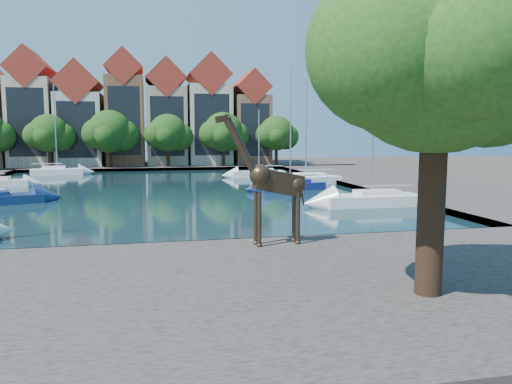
% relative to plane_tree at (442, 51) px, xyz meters
% --- Properties ---
extents(ground, '(160.00, 160.00, 0.00)m').
position_rel_plane_tree_xyz_m(ground, '(-7.62, 9.01, -7.67)').
color(ground, '#38332B').
rests_on(ground, ground).
extents(water_basin, '(38.00, 50.00, 0.08)m').
position_rel_plane_tree_xyz_m(water_basin, '(-7.62, 33.01, -7.63)').
color(water_basin, black).
rests_on(water_basin, ground).
extents(near_quay, '(50.00, 14.00, 0.50)m').
position_rel_plane_tree_xyz_m(near_quay, '(-7.62, 2.01, -7.42)').
color(near_quay, '#4C4642').
rests_on(near_quay, ground).
extents(far_quay, '(60.00, 16.00, 0.50)m').
position_rel_plane_tree_xyz_m(far_quay, '(-7.62, 65.01, -7.42)').
color(far_quay, '#4C4642').
rests_on(far_quay, ground).
extents(right_quay, '(14.00, 52.00, 0.50)m').
position_rel_plane_tree_xyz_m(right_quay, '(17.38, 33.01, -7.42)').
color(right_quay, '#4C4642').
rests_on(right_quay, ground).
extents(plane_tree, '(8.32, 6.40, 10.62)m').
position_rel_plane_tree_xyz_m(plane_tree, '(0.00, 0.00, 0.00)').
color(plane_tree, '#332114').
rests_on(plane_tree, near_quay).
extents(townhouse_west_mid, '(5.94, 9.18, 16.79)m').
position_rel_plane_tree_xyz_m(townhouse_west_mid, '(-24.62, 64.99, 0.56)').
color(townhouse_west_mid, beige).
rests_on(townhouse_west_mid, far_quay).
extents(townhouse_west_inner, '(6.43, 9.18, 15.15)m').
position_rel_plane_tree_xyz_m(townhouse_west_inner, '(-18.12, 64.99, -0.32)').
color(townhouse_west_inner, beige).
rests_on(townhouse_west_inner, far_quay).
extents(townhouse_center, '(5.44, 9.18, 16.93)m').
position_rel_plane_tree_xyz_m(townhouse_center, '(-11.62, 64.99, 0.69)').
color(townhouse_center, brown).
rests_on(townhouse_center, far_quay).
extents(townhouse_east_inner, '(5.94, 9.18, 15.79)m').
position_rel_plane_tree_xyz_m(townhouse_east_inner, '(-5.62, 64.99, 0.06)').
color(townhouse_east_inner, tan).
rests_on(townhouse_east_inner, far_quay).
extents(townhouse_east_mid, '(6.43, 9.18, 16.65)m').
position_rel_plane_tree_xyz_m(townhouse_east_mid, '(0.88, 64.99, 0.43)').
color(townhouse_east_mid, beige).
rests_on(townhouse_east_mid, far_quay).
extents(townhouse_east_end, '(5.44, 9.18, 14.43)m').
position_rel_plane_tree_xyz_m(townhouse_east_end, '(7.38, 64.99, -0.56)').
color(townhouse_east_end, brown).
rests_on(townhouse_east_end, far_quay).
extents(far_tree_west, '(6.76, 5.20, 7.36)m').
position_rel_plane_tree_xyz_m(far_tree_west, '(-21.52, 59.50, -2.60)').
color(far_tree_west, '#332114').
rests_on(far_tree_west, far_quay).
extents(far_tree_mid_west, '(7.80, 6.00, 8.00)m').
position_rel_plane_tree_xyz_m(far_tree_mid_west, '(-13.51, 59.50, -2.38)').
color(far_tree_mid_west, '#332114').
rests_on(far_tree_mid_west, far_quay).
extents(far_tree_mid_east, '(7.02, 5.40, 7.52)m').
position_rel_plane_tree_xyz_m(far_tree_mid_east, '(-5.52, 59.50, -2.54)').
color(far_tree_mid_east, '#332114').
rests_on(far_tree_mid_east, far_quay).
extents(far_tree_east, '(7.54, 5.80, 7.84)m').
position_rel_plane_tree_xyz_m(far_tree_east, '(2.49, 59.50, -2.43)').
color(far_tree_east, '#332114').
rests_on(far_tree_east, far_quay).
extents(far_tree_far_east, '(6.76, 5.20, 7.36)m').
position_rel_plane_tree_xyz_m(far_tree_far_east, '(10.48, 59.50, -2.60)').
color(far_tree_far_east, '#332114').
rests_on(far_tree_far_east, far_quay).
extents(giraffe_statue, '(3.92, 0.83, 5.60)m').
position_rel_plane_tree_xyz_m(giraffe_statue, '(-3.15, 7.48, -4.42)').
color(giraffe_statue, '#34251A').
rests_on(giraffe_statue, near_quay).
extents(sailboat_left_d, '(5.53, 1.97, 10.02)m').
position_rel_plane_tree_xyz_m(sailboat_left_d, '(-22.62, 39.34, -7.04)').
color(sailboat_left_d, silver).
rests_on(sailboat_left_d, water_basin).
extents(sailboat_left_e, '(6.33, 2.73, 11.19)m').
position_rel_plane_tree_xyz_m(sailboat_left_e, '(-19.62, 53.01, -6.98)').
color(sailboat_left_e, white).
rests_on(sailboat_left_e, water_basin).
extents(sailboat_right_a, '(7.19, 2.59, 12.09)m').
position_rel_plane_tree_xyz_m(sailboat_right_a, '(7.38, 19.99, -6.98)').
color(sailboat_right_a, silver).
rests_on(sailboat_right_a, water_basin).
extents(sailboat_right_b, '(6.69, 3.56, 11.07)m').
position_rel_plane_tree_xyz_m(sailboat_right_b, '(4.38, 30.86, -7.05)').
color(sailboat_right_b, navy).
rests_on(sailboat_right_b, water_basin).
extents(sailboat_right_c, '(7.30, 3.23, 10.85)m').
position_rel_plane_tree_xyz_m(sailboat_right_c, '(7.38, 35.59, -6.98)').
color(sailboat_right_c, white).
rests_on(sailboat_right_c, water_basin).
extents(sailboat_right_d, '(6.34, 2.73, 7.91)m').
position_rel_plane_tree_xyz_m(sailboat_right_d, '(4.38, 44.35, -7.05)').
color(sailboat_right_d, silver).
rests_on(sailboat_right_d, water_basin).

